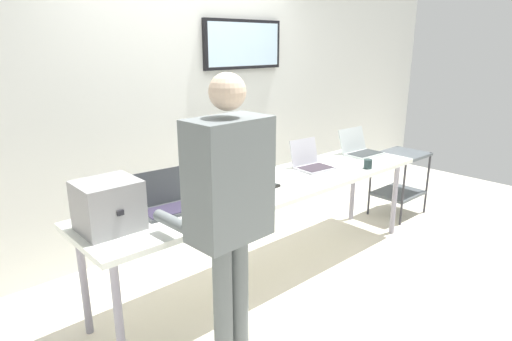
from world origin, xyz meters
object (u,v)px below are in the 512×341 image
laptop_station_1 (251,180)px  laptop_station_2 (311,162)px  laptop_station_0 (165,201)px  coffee_mug (368,164)px  storage_cart (400,174)px  equipment_box (108,205)px  person (228,201)px  laptop_station_3 (360,148)px  workbench (273,190)px

laptop_station_1 → laptop_station_2: (0.75, 0.04, 0.00)m
laptop_station_0 → coffee_mug: (1.86, -0.34, -0.02)m
laptop_station_1 → coffee_mug: bearing=-15.7°
laptop_station_2 → storage_cart: 1.45m
equipment_box → laptop_station_1: equipment_box is taller
person → storage_cart: bearing=12.0°
equipment_box → coffee_mug: equipment_box is taller
laptop_station_1 → storage_cart: size_ratio=0.49×
laptop_station_2 → coffee_mug: 0.51m
laptop_station_3 → coffee_mug: 0.53m
workbench → laptop_station_2: bearing=10.1°
workbench → storage_cart: size_ratio=4.43×
laptop_station_3 → equipment_box: bearing=-178.3°
equipment_box → storage_cart: 3.33m
workbench → laptop_station_2: laptop_station_2 is taller
equipment_box → laptop_station_0: (0.41, 0.05, -0.09)m
equipment_box → person: bearing=-59.5°
workbench → storage_cart: (1.97, -0.00, -0.27)m
laptop_station_2 → storage_cart: laptop_station_2 is taller
laptop_station_0 → laptop_station_1: bearing=-1.8°
person → equipment_box: bearing=120.5°
laptop_station_2 → laptop_station_3: bearing=0.9°
laptop_station_2 → coffee_mug: size_ratio=4.00×
laptop_station_3 → storage_cart: bearing=-10.0°
laptop_station_0 → workbench: bearing=-5.4°
equipment_box → coffee_mug: (2.27, -0.29, -0.11)m
laptop_station_0 → laptop_station_2: laptop_station_0 is taller
laptop_station_1 → equipment_box: bearing=-178.6°
laptop_station_2 → coffee_mug: laptop_station_2 is taller
coffee_mug → laptop_station_0: bearing=169.7°
laptop_station_0 → laptop_station_2: (1.49, 0.01, -0.00)m
workbench → laptop_station_1: size_ratio=9.00×
laptop_station_0 → person: bearing=-92.1°
person → coffee_mug: (1.88, 0.37, -0.22)m
workbench → storage_cart: bearing=-0.0°
equipment_box → laptop_station_3: size_ratio=0.91×
equipment_box → person: size_ratio=0.20×
laptop_station_3 → person: person is taller
person → coffee_mug: bearing=11.2°
laptop_station_1 → coffee_mug: laptop_station_1 is taller
equipment_box → laptop_station_0: equipment_box is taller
laptop_station_3 → person: size_ratio=0.22×
equipment_box → laptop_station_1: 1.16m
equipment_box → storage_cart: bearing=-0.6°
workbench → person: bearing=-146.7°
laptop_station_0 → laptop_station_2: 1.49m
laptop_station_1 → laptop_station_3: (1.51, 0.05, 0.00)m
storage_cart → laptop_station_3: bearing=170.0°
laptop_station_3 → storage_cart: 0.75m
laptop_station_0 → coffee_mug: size_ratio=4.64×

